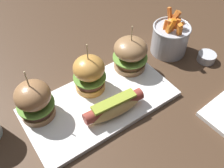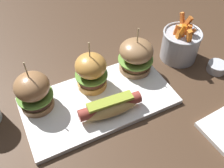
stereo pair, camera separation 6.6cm
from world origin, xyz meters
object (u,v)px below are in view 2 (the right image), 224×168
(hot_dog, at_px, (110,107))
(fries_bucket, at_px, (180,44))
(slider_center, at_px, (91,71))
(slider_right, at_px, (136,56))
(platter_main, at_px, (99,101))
(sauce_ramekin, at_px, (217,67))
(slider_left, at_px, (34,92))

(hot_dog, distance_m, fries_bucket, 0.31)
(slider_center, distance_m, slider_right, 0.14)
(platter_main, relative_size, slider_center, 2.66)
(slider_center, relative_size, slider_right, 1.05)
(slider_center, xyz_separation_m, sauce_ramekin, (0.36, -0.10, -0.05))
(slider_right, height_order, fries_bucket, slider_right)
(slider_right, height_order, sauce_ramekin, slider_right)
(hot_dog, height_order, slider_left, slider_left)
(platter_main, bearing_deg, slider_left, 160.62)
(platter_main, bearing_deg, hot_dog, -81.49)
(hot_dog, height_order, sauce_ramekin, hot_dog)
(slider_right, bearing_deg, platter_main, -157.81)
(slider_left, bearing_deg, slider_center, 0.71)
(slider_left, bearing_deg, fries_bucket, 0.75)
(fries_bucket, bearing_deg, platter_main, -169.03)
(slider_center, bearing_deg, fries_bucket, 0.78)
(slider_left, xyz_separation_m, fries_bucket, (0.45, 0.01, -0.02))
(sauce_ramekin, bearing_deg, platter_main, 173.03)
(slider_center, bearing_deg, hot_dog, -88.52)
(platter_main, bearing_deg, sauce_ramekin, -6.97)
(hot_dog, xyz_separation_m, slider_center, (-0.00, 0.11, 0.03))
(hot_dog, xyz_separation_m, fries_bucket, (0.29, 0.11, 0.01))
(hot_dog, height_order, slider_right, slider_right)
(platter_main, distance_m, slider_left, 0.17)
(platter_main, xyz_separation_m, fries_bucket, (0.30, 0.06, 0.04))
(slider_center, bearing_deg, slider_right, 1.87)
(slider_left, height_order, fries_bucket, slider_left)
(hot_dog, distance_m, slider_center, 0.11)
(hot_dog, relative_size, slider_left, 1.09)
(hot_dog, xyz_separation_m, sauce_ramekin, (0.36, 0.01, -0.02))
(slider_right, relative_size, sauce_ramekin, 2.59)
(slider_right, bearing_deg, sauce_ramekin, -25.04)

